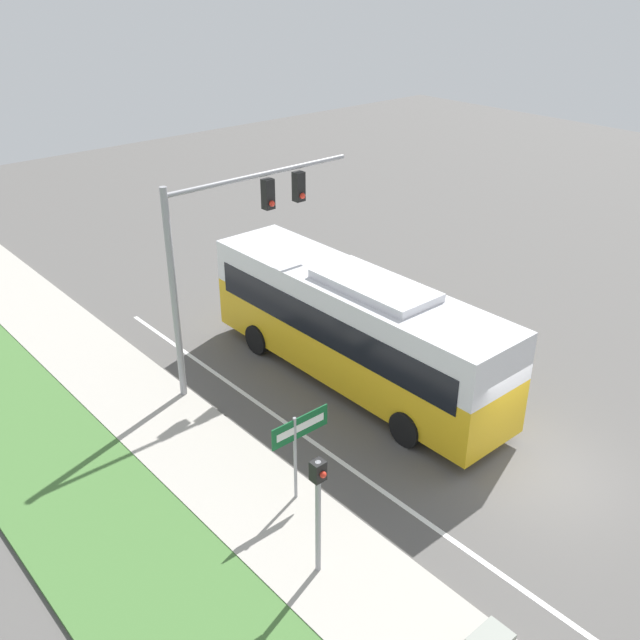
{
  "coord_description": "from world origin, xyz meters",
  "views": [
    {
      "loc": [
        -13.79,
        -7.03,
        11.75
      ],
      "look_at": [
        -1.06,
        7.59,
        1.87
      ],
      "focal_mm": 40.0,
      "sensor_mm": 36.0,
      "label": 1
    }
  ],
  "objects_px": {
    "signal_gantry": "(229,236)",
    "pedestrian_signal": "(318,500)",
    "bus": "(354,323)",
    "street_sign": "(299,439)"
  },
  "relations": [
    {
      "from": "signal_gantry",
      "to": "street_sign",
      "type": "relative_size",
      "value": 2.67
    },
    {
      "from": "signal_gantry",
      "to": "pedestrian_signal",
      "type": "relative_size",
      "value": 2.17
    },
    {
      "from": "signal_gantry",
      "to": "street_sign",
      "type": "bearing_deg",
      "value": -111.05
    },
    {
      "from": "signal_gantry",
      "to": "pedestrian_signal",
      "type": "distance_m",
      "value": 8.93
    },
    {
      "from": "bus",
      "to": "signal_gantry",
      "type": "relative_size",
      "value": 1.66
    },
    {
      "from": "street_sign",
      "to": "pedestrian_signal",
      "type": "bearing_deg",
      "value": -119.95
    },
    {
      "from": "signal_gantry",
      "to": "pedestrian_signal",
      "type": "bearing_deg",
      "value": -113.55
    },
    {
      "from": "signal_gantry",
      "to": "street_sign",
      "type": "height_order",
      "value": "signal_gantry"
    },
    {
      "from": "bus",
      "to": "street_sign",
      "type": "bearing_deg",
      "value": -146.51
    },
    {
      "from": "bus",
      "to": "signal_gantry",
      "type": "xyz_separation_m",
      "value": [
        -2.51,
        2.62,
        2.64
      ]
    }
  ]
}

